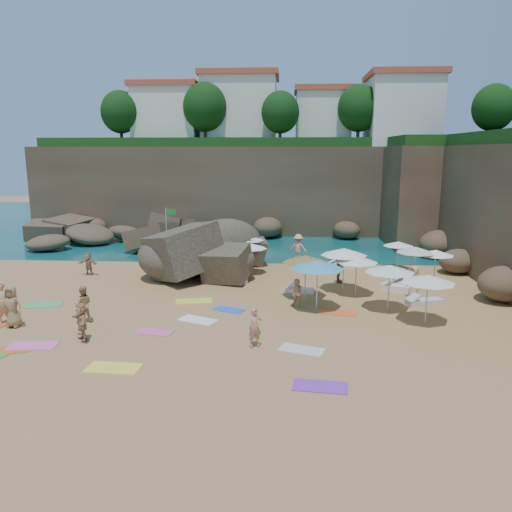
# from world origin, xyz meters

# --- Properties ---
(ground) EXTENTS (120.00, 120.00, 0.00)m
(ground) POSITION_xyz_m (0.00, 0.00, 0.00)
(ground) COLOR tan
(ground) RESTS_ON ground
(seawater) EXTENTS (120.00, 120.00, 0.00)m
(seawater) POSITION_xyz_m (0.00, 30.00, 0.00)
(seawater) COLOR #0C4751
(seawater) RESTS_ON ground
(cliff_back) EXTENTS (44.00, 8.00, 8.00)m
(cliff_back) POSITION_xyz_m (2.00, 25.00, 4.00)
(cliff_back) COLOR brown
(cliff_back) RESTS_ON ground
(cliff_corner) EXTENTS (10.00, 12.00, 8.00)m
(cliff_corner) POSITION_xyz_m (17.00, 20.00, 4.00)
(cliff_corner) COLOR brown
(cliff_corner) RESTS_ON ground
(rock_promontory) EXTENTS (12.00, 7.00, 2.00)m
(rock_promontory) POSITION_xyz_m (-11.00, 16.00, 0.00)
(rock_promontory) COLOR brown
(rock_promontory) RESTS_ON ground
(clifftop_buildings) EXTENTS (28.48, 9.48, 7.00)m
(clifftop_buildings) POSITION_xyz_m (2.96, 25.79, 11.24)
(clifftop_buildings) COLOR white
(clifftop_buildings) RESTS_ON cliff_back
(clifftop_trees) EXTENTS (35.60, 23.82, 4.40)m
(clifftop_trees) POSITION_xyz_m (4.78, 19.52, 11.26)
(clifftop_trees) COLOR #11380F
(clifftop_trees) RESTS_ON ground
(marina_masts) EXTENTS (3.10, 0.10, 6.00)m
(marina_masts) POSITION_xyz_m (-16.50, 30.00, 3.00)
(marina_masts) COLOR white
(marina_masts) RESTS_ON ground
(rock_outcrop) EXTENTS (8.13, 6.13, 3.23)m
(rock_outcrop) POSITION_xyz_m (-2.83, 7.46, 0.00)
(rock_outcrop) COLOR #685F47
(rock_outcrop) RESTS_ON ground
(flag_pole) EXTENTS (0.72, 0.16, 3.72)m
(flag_pole) POSITION_xyz_m (-4.74, 11.01, 2.37)
(flag_pole) COLOR silver
(flag_pole) RESTS_ON ground
(parasol_0) EXTENTS (2.20, 2.20, 2.08)m
(parasol_0) POSITION_xyz_m (-0.78, 8.61, 1.91)
(parasol_0) COLOR silver
(parasol_0) RESTS_ON ground
(parasol_1) EXTENTS (2.22, 2.22, 2.10)m
(parasol_1) POSITION_xyz_m (1.09, 9.24, 1.92)
(parasol_1) COLOR silver
(parasol_1) RESTS_ON ground
(parasol_2) EXTENTS (1.97, 1.97, 1.86)m
(parasol_2) POSITION_xyz_m (10.95, 8.76, 1.71)
(parasol_2) COLOR silver
(parasol_2) RESTS_ON ground
(parasol_3) EXTENTS (2.56, 2.56, 2.42)m
(parasol_3) POSITION_xyz_m (6.81, 3.33, 2.22)
(parasol_3) COLOR silver
(parasol_3) RESTS_ON ground
(parasol_4) EXTENTS (2.28, 2.28, 2.16)m
(parasol_4) POSITION_xyz_m (7.40, 2.58, 1.98)
(parasol_4) COLOR silver
(parasol_4) RESTS_ON ground
(parasol_5) EXTENTS (2.06, 2.06, 1.95)m
(parasol_5) POSITION_xyz_m (1.43, 7.01, 1.79)
(parasol_5) COLOR silver
(parasol_5) RESTS_ON ground
(parasol_6) EXTENTS (2.44, 2.44, 2.30)m
(parasol_6) POSITION_xyz_m (4.66, 1.85, 2.11)
(parasol_6) COLOR silver
(parasol_6) RESTS_ON ground
(parasol_7) EXTENTS (2.26, 2.26, 2.13)m
(parasol_7) POSITION_xyz_m (11.23, 5.51, 1.96)
(parasol_7) COLOR silver
(parasol_7) RESTS_ON ground
(parasol_8) EXTENTS (2.09, 2.09, 1.98)m
(parasol_8) POSITION_xyz_m (12.38, 5.47, 1.81)
(parasol_8) COLOR silver
(parasol_8) RESTS_ON ground
(parasol_9) EXTENTS (2.39, 2.39, 2.26)m
(parasol_9) POSITION_xyz_m (9.94, -1.79, 2.07)
(parasol_9) COLOR silver
(parasol_9) RESTS_ON ground
(parasol_10) EXTENTS (2.61, 2.61, 2.47)m
(parasol_10) POSITION_xyz_m (5.15, -0.09, 2.26)
(parasol_10) COLOR silver
(parasol_10) RESTS_ON ground
(parasol_11) EXTENTS (2.40, 2.40, 2.27)m
(parasol_11) POSITION_xyz_m (8.62, 0.02, 2.08)
(parasol_11) COLOR silver
(parasol_11) RESTS_ON ground
(lounger_0) EXTENTS (1.85, 0.91, 0.28)m
(lounger_0) POSITION_xyz_m (7.35, 9.19, 0.14)
(lounger_0) COLOR silver
(lounger_0) RESTS_ON ground
(lounger_1) EXTENTS (1.75, 1.32, 0.26)m
(lounger_1) POSITION_xyz_m (10.43, 4.26, 0.13)
(lounger_1) COLOR silver
(lounger_1) RESTS_ON ground
(lounger_2) EXTENTS (1.61, 0.75, 0.24)m
(lounger_2) POSITION_xyz_m (4.42, 2.93, 0.12)
(lounger_2) COLOR white
(lounger_2) RESTS_ON ground
(lounger_3) EXTENTS (1.80, 0.67, 0.28)m
(lounger_3) POSITION_xyz_m (0.51, 4.59, 0.14)
(lounger_3) COLOR white
(lounger_3) RESTS_ON ground
(lounger_4) EXTENTS (2.04, 1.13, 0.30)m
(lounger_4) POSITION_xyz_m (9.94, 3.59, 0.15)
(lounger_4) COLOR white
(lounger_4) RESTS_ON ground
(lounger_5) EXTENTS (1.98, 1.15, 0.29)m
(lounger_5) POSITION_xyz_m (10.67, 1.03, 0.15)
(lounger_5) COLOR silver
(lounger_5) RESTS_ON ground
(towel_1) EXTENTS (1.93, 1.09, 0.03)m
(towel_1) POSITION_xyz_m (-6.42, -5.45, 0.02)
(towel_1) COLOR #FD62BB
(towel_1) RESTS_ON ground
(towel_2) EXTENTS (1.76, 1.26, 0.03)m
(towel_2) POSITION_xyz_m (-7.11, -5.96, 0.01)
(towel_2) COLOR orange
(towel_2) RESTS_ON ground
(towel_4) EXTENTS (1.96, 1.07, 0.03)m
(towel_4) POSITION_xyz_m (-2.50, -7.31, 0.02)
(towel_4) COLOR #FDF742
(towel_4) RESTS_ON ground
(towel_5) EXTENTS (1.95, 1.51, 0.03)m
(towel_5) POSITION_xyz_m (-0.39, -2.00, 0.02)
(towel_5) COLOR white
(towel_5) RESTS_ON ground
(towel_6) EXTENTS (1.90, 1.10, 0.03)m
(towel_6) POSITION_xyz_m (4.80, -8.30, 0.02)
(towel_6) COLOR purple
(towel_6) RESTS_ON ground
(towel_8) EXTENTS (1.71, 1.31, 0.03)m
(towel_8) POSITION_xyz_m (0.88, -0.40, 0.01)
(towel_8) COLOR blue
(towel_8) RESTS_ON ground
(towel_9) EXTENTS (1.70, 1.06, 0.03)m
(towel_9) POSITION_xyz_m (-1.98, -3.65, 0.01)
(towel_9) COLOR #F05D95
(towel_9) RESTS_ON ground
(towel_10) EXTENTS (2.05, 1.37, 0.03)m
(towel_10) POSITION_xyz_m (6.12, -0.48, 0.02)
(towel_10) COLOR orange
(towel_10) RESTS_ON ground
(towel_11) EXTENTS (1.92, 1.24, 0.03)m
(towel_11) POSITION_xyz_m (-8.53, -0.22, 0.02)
(towel_11) COLOR #38C459
(towel_11) RESTS_ON ground
(towel_12) EXTENTS (2.01, 1.28, 0.03)m
(towel_12) POSITION_xyz_m (-1.10, 0.90, 0.02)
(towel_12) COLOR #E6F540
(towel_12) RESTS_ON ground
(towel_13) EXTENTS (1.90, 1.38, 0.03)m
(towel_13) POSITION_xyz_m (4.29, -5.22, 0.02)
(towel_13) COLOR silver
(towel_13) RESTS_ON ground
(person_stand_0) EXTENTS (0.78, 0.58, 1.95)m
(person_stand_0) POSITION_xyz_m (-9.00, -2.95, 0.97)
(person_stand_0) COLOR tan
(person_stand_0) RESTS_ON ground
(person_stand_1) EXTENTS (0.97, 0.86, 1.69)m
(person_stand_1) POSITION_xyz_m (-5.51, -2.52, 0.84)
(person_stand_1) COLOR tan
(person_stand_1) RESTS_ON ground
(person_stand_2) EXTENTS (1.34, 0.88, 1.93)m
(person_stand_2) POSITION_xyz_m (4.51, 10.88, 0.96)
(person_stand_2) COLOR #E6AC83
(person_stand_2) RESTS_ON ground
(person_stand_3) EXTENTS (0.75, 1.22, 1.93)m
(person_stand_3) POSITION_xyz_m (6.78, 5.14, 0.97)
(person_stand_3) COLOR brown
(person_stand_3) RESTS_ON ground
(person_stand_4) EXTENTS (0.81, 0.98, 1.76)m
(person_stand_4) POSITION_xyz_m (10.37, 2.18, 0.88)
(person_stand_4) COLOR #E0B076
(person_stand_4) RESTS_ON ground
(person_stand_5) EXTENTS (1.39, 0.61, 1.45)m
(person_stand_5) POSITION_xyz_m (-8.67, 6.05, 0.73)
(person_stand_5) COLOR #A77653
(person_stand_5) RESTS_ON ground
(person_lie_2) EXTENTS (0.99, 1.88, 0.49)m
(person_lie_2) POSITION_xyz_m (-8.34, -3.37, 0.24)
(person_lie_2) COLOR #9A754D
(person_lie_2) RESTS_ON ground
(person_lie_3) EXTENTS (2.09, 2.06, 0.41)m
(person_lie_3) POSITION_xyz_m (-4.68, -4.71, 0.21)
(person_lie_3) COLOR tan
(person_lie_3) RESTS_ON ground
(person_lie_4) EXTENTS (1.24, 1.65, 0.38)m
(person_lie_4) POSITION_xyz_m (2.44, -5.03, 0.19)
(person_lie_4) COLOR tan
(person_lie_4) RESTS_ON ground
(person_lie_5) EXTENTS (1.26, 1.59, 0.54)m
(person_lie_5) POSITION_xyz_m (4.21, 0.17, 0.27)
(person_lie_5) COLOR #E7B183
(person_lie_5) RESTS_ON ground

